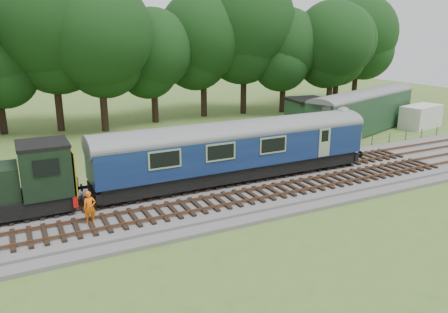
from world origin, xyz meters
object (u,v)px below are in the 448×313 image
worker (90,208)px  caravan (421,117)px  parked_coach (363,109)px  dmu_railcar (237,145)px

worker → caravan: bearing=16.3°
worker → parked_coach: bearing=21.5°
parked_coach → caravan: (7.10, -0.81, -1.15)m
worker → parked_coach: (27.44, 10.26, 1.11)m
worker → dmu_railcar: bearing=16.2°
dmu_railcar → parked_coach: size_ratio=1.13×
worker → parked_coach: size_ratio=0.10×
caravan → worker: bearing=-177.0°
worker → caravan: (34.54, 9.45, -0.05)m
dmu_railcar → caravan: bearing=15.3°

